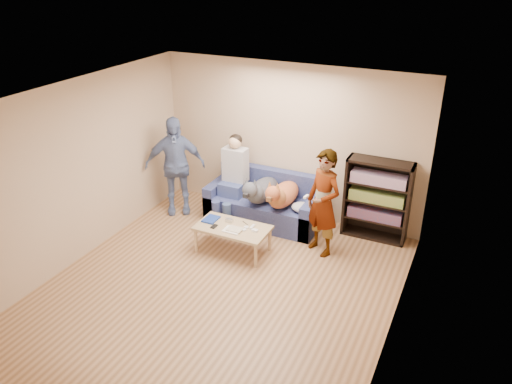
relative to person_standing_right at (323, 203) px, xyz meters
The scene contains 27 objects.
ground 1.97m from the person_standing_right, 121.25° to the right, with size 5.00×5.00×0.00m, color #8F613C.
ceiling 2.53m from the person_standing_right, 121.25° to the right, with size 5.00×5.00×0.00m, color white.
wall_back 1.43m from the person_standing_right, 133.88° to the left, with size 4.50×4.50×0.00m, color tan.
wall_front 4.17m from the person_standing_right, 102.99° to the right, with size 4.50×4.50×0.00m, color tan.
wall_left 3.56m from the person_standing_right, 154.27° to the right, with size 5.00×5.00×0.00m, color tan.
wall_right 2.08m from the person_standing_right, 49.27° to the right, with size 5.00×5.00×0.00m, color tan.
blanket 0.64m from the person_standing_right, 141.69° to the left, with size 0.37×0.31×0.13m, color #A1A1A5.
person_standing_right is the anchor object (origin of this frame).
person_standing_left 2.70m from the person_standing_right, behind, with size 1.01×0.42×1.72m, color #7A89C3.
held_controller 0.32m from the person_standing_right, 135.00° to the right, with size 0.04×0.11×0.03m, color white.
notebook_blue 1.73m from the person_standing_right, 162.08° to the right, with size 0.20×0.26×0.03m, color navy.
papers 1.39m from the person_standing_right, 149.92° to the right, with size 0.26×0.20×0.01m, color white.
magazine 1.35m from the person_standing_right, 150.02° to the right, with size 0.22×0.17×0.01m, color beige.
camera_silver 1.45m from the person_standing_right, 161.28° to the right, with size 0.11×0.06×0.05m, color silver.
controller_a 1.11m from the person_standing_right, 153.11° to the right, with size 0.04×0.13×0.03m, color white.
controller_b 1.08m from the person_standing_right, 146.99° to the right, with size 0.09×0.06×0.03m, color white.
headphone_cup_a 1.23m from the person_standing_right, 149.62° to the right, with size 0.07×0.07×0.02m, color white.
headphone_cup_b 1.19m from the person_standing_right, 153.14° to the right, with size 0.07×0.07×0.02m, color silver.
pen_orange 1.48m from the person_standing_right, 149.24° to the right, with size 0.01×0.01×0.14m, color orange.
pen_black 1.22m from the person_standing_right, 160.27° to the right, with size 0.01×0.01×0.14m, color black.
wallet 1.66m from the person_standing_right, 154.66° to the right, with size 0.07×0.12×0.01m, color black.
sofa 1.41m from the person_standing_right, 154.47° to the left, with size 1.90×0.85×0.82m.
person_seated 1.78m from the person_standing_right, 165.78° to the left, with size 0.40×0.73×1.47m.
dog_gray 1.25m from the person_standing_right, 162.84° to the left, with size 0.39×1.24×0.57m.
dog_tan 0.90m from the person_standing_right, 155.71° to the left, with size 0.39×1.16×0.57m.
coffee_table 1.40m from the person_standing_right, 154.72° to the right, with size 1.10×0.60×0.42m.
bookshelf 1.02m from the person_standing_right, 52.14° to the left, with size 1.00×0.34×1.30m.
Camera 1 is at (2.82, -4.76, 4.09)m, focal length 35.00 mm.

